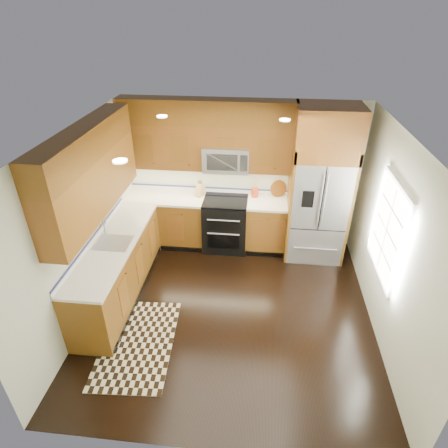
# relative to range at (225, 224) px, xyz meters

# --- Properties ---
(ground) EXTENTS (4.00, 4.00, 0.00)m
(ground) POSITION_rel_range_xyz_m (0.25, -1.67, -0.47)
(ground) COLOR black
(ground) RESTS_ON ground
(wall_back) EXTENTS (4.00, 0.02, 2.60)m
(wall_back) POSITION_rel_range_xyz_m (0.25, 0.33, 0.83)
(wall_back) COLOR beige
(wall_back) RESTS_ON ground
(wall_left) EXTENTS (0.02, 4.00, 2.60)m
(wall_left) POSITION_rel_range_xyz_m (-1.75, -1.67, 0.83)
(wall_left) COLOR beige
(wall_left) RESTS_ON ground
(wall_right) EXTENTS (0.02, 4.00, 2.60)m
(wall_right) POSITION_rel_range_xyz_m (2.25, -1.67, 0.83)
(wall_right) COLOR beige
(wall_right) RESTS_ON ground
(window) EXTENTS (0.04, 1.10, 1.30)m
(window) POSITION_rel_range_xyz_m (2.23, -1.47, 0.93)
(window) COLOR white
(window) RESTS_ON ground
(base_cabinets) EXTENTS (2.85, 3.00, 0.90)m
(base_cabinets) POSITION_rel_range_xyz_m (-0.98, -0.77, -0.02)
(base_cabinets) COLOR brown
(base_cabinets) RESTS_ON ground
(countertop) EXTENTS (2.86, 3.01, 0.04)m
(countertop) POSITION_rel_range_xyz_m (-0.84, -0.65, 0.45)
(countertop) COLOR white
(countertop) RESTS_ON base_cabinets
(upper_cabinets) EXTENTS (2.85, 3.00, 1.15)m
(upper_cabinets) POSITION_rel_range_xyz_m (-0.90, -0.58, 1.56)
(upper_cabinets) COLOR #8D5B1C
(upper_cabinets) RESTS_ON ground
(range) EXTENTS (0.76, 0.67, 0.95)m
(range) POSITION_rel_range_xyz_m (0.00, 0.00, 0.00)
(range) COLOR black
(range) RESTS_ON ground
(microwave) EXTENTS (0.76, 0.40, 0.42)m
(microwave) POSITION_rel_range_xyz_m (-0.00, 0.13, 1.19)
(microwave) COLOR #B2B2B7
(microwave) RESTS_ON ground
(refrigerator) EXTENTS (0.98, 0.75, 2.60)m
(refrigerator) POSITION_rel_range_xyz_m (1.55, -0.04, 0.83)
(refrigerator) COLOR #B2B2B7
(refrigerator) RESTS_ON ground
(sink_faucet) EXTENTS (0.54, 0.44, 0.37)m
(sink_faucet) POSITION_rel_range_xyz_m (-1.48, -1.44, 0.52)
(sink_faucet) COLOR #B2B2B7
(sink_faucet) RESTS_ON countertop
(rug) EXTENTS (1.01, 1.59, 0.01)m
(rug) POSITION_rel_range_xyz_m (-0.91, -2.40, -0.46)
(rug) COLOR black
(rug) RESTS_ON ground
(knife_block) EXTENTS (0.15, 0.17, 0.29)m
(knife_block) POSITION_rel_range_xyz_m (-0.46, 0.14, 0.59)
(knife_block) COLOR tan
(knife_block) RESTS_ON countertop
(utensil_crock) EXTENTS (0.13, 0.13, 0.34)m
(utensil_crock) POSITION_rel_range_xyz_m (0.50, 0.20, 0.59)
(utensil_crock) COLOR #B03615
(utensil_crock) RESTS_ON countertop
(cutting_board) EXTENTS (0.39, 0.39, 0.02)m
(cutting_board) POSITION_rel_range_xyz_m (0.90, 0.27, 0.48)
(cutting_board) COLOR #8D5B1C
(cutting_board) RESTS_ON countertop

